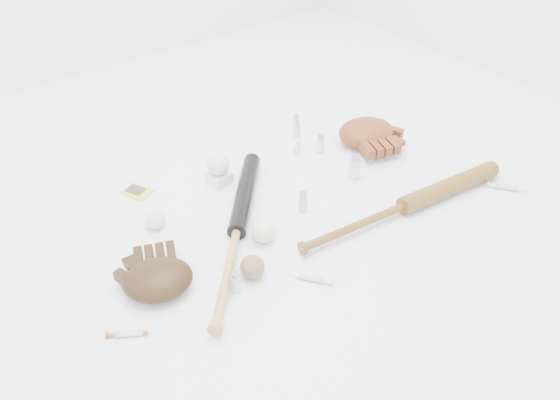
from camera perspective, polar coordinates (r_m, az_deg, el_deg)
bat_dark at (r=1.70m, az=-4.54°, el=-3.22°), size 0.61×0.65×0.06m
bat_wood at (r=1.83m, az=12.88°, el=-0.58°), size 0.85×0.17×0.06m
glove_dark at (r=1.56m, az=-12.66°, el=-8.06°), size 0.31×0.31×0.08m
glove_tan at (r=2.17m, az=9.03°, el=7.01°), size 0.34×0.34×0.10m
trading_card at (r=1.96m, az=-14.71°, el=0.80°), size 0.10×0.12×0.01m
pedestal at (r=1.94m, az=-6.36°, el=2.29°), size 0.08×0.08×0.04m
baseball_on_pedestal at (r=1.91m, az=-6.49°, el=3.74°), size 0.08×0.08×0.08m
baseball_left at (r=1.58m, az=-11.64°, el=-7.58°), size 0.08×0.08×0.08m
baseball_upper at (r=1.78m, az=-12.90°, el=-1.94°), size 0.07×0.07×0.07m
baseball_mid at (r=1.68m, az=-1.73°, el=-3.18°), size 0.08×0.08×0.08m
baseball_aged at (r=1.57m, az=-2.91°, el=-6.99°), size 0.07×0.07×0.07m
syringe_0 at (r=1.50m, az=-15.37°, el=-13.30°), size 0.14×0.10×0.02m
syringe_1 at (r=1.58m, az=3.27°, el=-8.18°), size 0.11×0.13×0.02m
syringe_2 at (r=2.13m, az=1.86°, el=5.61°), size 0.12×0.12×0.02m
syringe_3 at (r=2.06m, az=22.64°, el=1.21°), size 0.11×0.14×0.02m
vial_0 at (r=2.20m, az=1.79°, el=7.47°), size 0.03×0.03×0.07m
vial_1 at (r=2.25m, az=1.69°, el=8.26°), size 0.03×0.03×0.06m
vial_2 at (r=1.79m, az=2.43°, el=-0.19°), size 0.03×0.03×0.08m
vial_3 at (r=1.96m, az=7.81°, el=3.40°), size 0.04×0.04×0.09m
vial_4 at (r=1.53m, az=-4.65°, el=-8.54°), size 0.03×0.03×0.07m
vial_5 at (r=2.10m, az=4.22°, el=5.90°), size 0.03×0.03×0.08m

